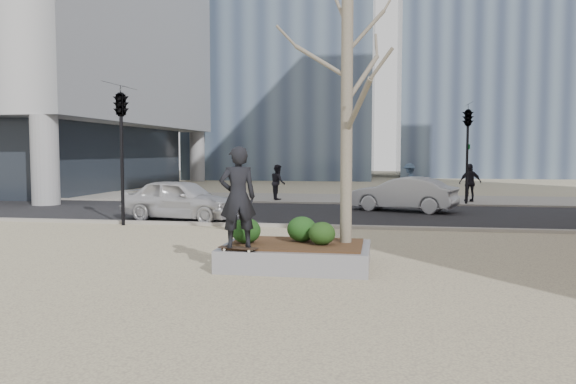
% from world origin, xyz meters
% --- Properties ---
extents(ground, '(120.00, 120.00, 0.00)m').
position_xyz_m(ground, '(0.00, 0.00, 0.00)').
color(ground, '#B8AE87').
rests_on(ground, ground).
extents(street, '(60.00, 8.00, 0.02)m').
position_xyz_m(street, '(0.00, 10.00, 0.01)').
color(street, black).
rests_on(street, ground).
extents(far_sidewalk, '(60.00, 6.00, 0.02)m').
position_xyz_m(far_sidewalk, '(0.00, 17.00, 0.01)').
color(far_sidewalk, gray).
rests_on(far_sidewalk, ground).
extents(planter, '(3.00, 2.00, 0.45)m').
position_xyz_m(planter, '(1.00, 0.00, 0.23)').
color(planter, gray).
rests_on(planter, ground).
extents(planter_mulch, '(2.70, 1.70, 0.04)m').
position_xyz_m(planter_mulch, '(1.00, 0.00, 0.47)').
color(planter_mulch, '#382314').
rests_on(planter_mulch, planter).
extents(sycamore_tree, '(2.80, 2.80, 6.60)m').
position_xyz_m(sycamore_tree, '(2.00, 0.30, 3.79)').
color(sycamore_tree, gray).
rests_on(sycamore_tree, planter_mulch).
extents(shrub_left, '(0.61, 0.61, 0.52)m').
position_xyz_m(shrub_left, '(-0.02, -0.18, 0.75)').
color(shrub_left, '#1C3E13').
rests_on(shrub_left, planter_mulch).
extents(shrub_middle, '(0.62, 0.62, 0.53)m').
position_xyz_m(shrub_middle, '(1.09, 0.22, 0.75)').
color(shrub_middle, '#153B13').
rests_on(shrub_middle, planter_mulch).
extents(shrub_right, '(0.55, 0.55, 0.46)m').
position_xyz_m(shrub_right, '(1.54, -0.13, 0.72)').
color(shrub_right, '#183510').
rests_on(shrub_right, planter_mulch).
extents(skateboard, '(0.80, 0.34, 0.08)m').
position_xyz_m(skateboard, '(-0.00, -0.88, 0.49)').
color(skateboard, black).
rests_on(skateboard, planter).
extents(skateboarder, '(0.84, 0.71, 1.95)m').
position_xyz_m(skateboarder, '(-0.00, -0.88, 1.50)').
color(skateboarder, black).
rests_on(skateboarder, skateboard).
extents(police_car, '(4.44, 2.48, 1.43)m').
position_xyz_m(police_car, '(-4.07, 7.08, 0.73)').
color(police_car, silver).
rests_on(police_car, street).
extents(car_silver, '(4.38, 2.77, 1.36)m').
position_xyz_m(car_silver, '(3.60, 11.34, 0.70)').
color(car_silver, '#919398').
rests_on(car_silver, street).
extents(pedestrian_a, '(0.92, 1.02, 1.73)m').
position_xyz_m(pedestrian_a, '(-2.27, 15.77, 0.89)').
color(pedestrian_a, black).
rests_on(pedestrian_a, far_sidewalk).
extents(pedestrian_b, '(0.78, 1.22, 1.79)m').
position_xyz_m(pedestrian_b, '(4.13, 17.24, 0.92)').
color(pedestrian_b, '#394E68').
rests_on(pedestrian_b, far_sidewalk).
extents(pedestrian_c, '(1.13, 0.65, 1.80)m').
position_xyz_m(pedestrian_c, '(6.89, 16.14, 0.92)').
color(pedestrian_c, black).
rests_on(pedestrian_c, far_sidewalk).
extents(traffic_light_near, '(0.60, 2.48, 4.50)m').
position_xyz_m(traffic_light_near, '(-5.50, 5.60, 2.25)').
color(traffic_light_near, black).
rests_on(traffic_light_near, ground).
extents(traffic_light_far, '(0.60, 2.48, 4.50)m').
position_xyz_m(traffic_light_far, '(6.50, 14.60, 2.25)').
color(traffic_light_far, black).
rests_on(traffic_light_far, ground).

